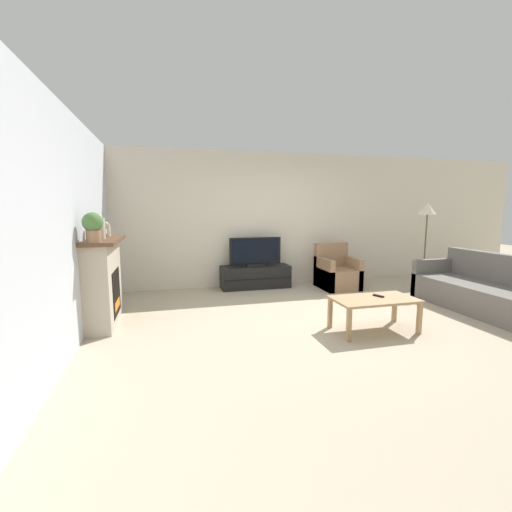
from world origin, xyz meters
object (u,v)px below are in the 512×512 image
(fireplace, at_px, (103,281))
(coffee_table, at_px, (374,302))
(mantel_vase_centre_left, at_px, (100,228))
(mantel_vase_right, at_px, (106,230))
(armchair, at_px, (337,274))
(tv, at_px, (255,253))
(mantel_vase_left, at_px, (96,231))
(mantel_clock, at_px, (103,232))
(remote, at_px, (378,296))
(potted_plant, at_px, (93,226))
(tv_stand, at_px, (255,277))
(couch, at_px, (488,293))
(floor_lamp, at_px, (427,215))

(fireplace, height_order, coffee_table, fireplace)
(mantel_vase_centre_left, distance_m, coffee_table, 3.72)
(mantel_vase_right, xyz_separation_m, armchair, (4.11, 0.72, -0.99))
(tv, xyz_separation_m, armchair, (1.57, -0.41, -0.42))
(mantel_vase_left, distance_m, mantel_clock, 0.51)
(mantel_vase_centre_left, xyz_separation_m, remote, (3.52, -1.05, -0.89))
(fireplace, relative_size, potted_plant, 3.55)
(mantel_clock, distance_m, coffee_table, 3.77)
(coffee_table, bearing_deg, tv, 107.96)
(fireplace, distance_m, mantel_clock, 0.67)
(mantel_vase_right, height_order, potted_plant, potted_plant)
(tv, bearing_deg, armchair, -14.59)
(mantel_vase_right, distance_m, tv_stand, 2.97)
(remote, bearing_deg, mantel_vase_right, 135.58)
(mantel_vase_right, xyz_separation_m, potted_plant, (0.00, -0.93, 0.11))
(fireplace, xyz_separation_m, mantel_vase_centre_left, (0.02, -0.10, 0.73))
(mantel_vase_left, xyz_separation_m, couch, (5.61, -0.54, -1.02))
(mantel_clock, relative_size, armchair, 0.17)
(mantel_vase_right, relative_size, armchair, 0.24)
(mantel_vase_left, bearing_deg, fireplace, 92.51)
(remote, xyz_separation_m, couch, (2.10, 0.23, -0.16))
(mantel_vase_centre_left, relative_size, armchair, 0.37)
(mantel_clock, distance_m, floor_lamp, 5.72)
(fireplace, relative_size, remote, 8.28)
(fireplace, distance_m, mantel_vase_centre_left, 0.74)
(mantel_vase_centre_left, height_order, mantel_clock, mantel_vase_centre_left)
(mantel_vase_right, distance_m, armchair, 4.29)
(mantel_vase_centre_left, bearing_deg, mantel_vase_left, -90.00)
(fireplace, relative_size, mantel_vase_right, 6.03)
(potted_plant, height_order, couch, potted_plant)
(mantel_vase_right, relative_size, couch, 0.10)
(floor_lamp, bearing_deg, mantel_clock, -175.52)
(tv_stand, bearing_deg, tv, -90.00)
(tv, bearing_deg, fireplace, -149.26)
(mantel_vase_left, height_order, remote, mantel_vase_left)
(fireplace, distance_m, mantel_vase_left, 0.80)
(mantel_vase_right, bearing_deg, mantel_clock, -89.83)
(tv_stand, xyz_separation_m, coffee_table, (0.88, -2.73, 0.16))
(potted_plant, height_order, armchair, potted_plant)
(tv_stand, xyz_separation_m, remote, (0.98, -2.67, 0.22))
(armchair, distance_m, remote, 2.34)
(mantel_vase_centre_left, bearing_deg, potted_plant, -90.00)
(armchair, bearing_deg, mantel_vase_left, -160.04)
(armchair, xyz_separation_m, floor_lamp, (1.59, -0.53, 1.16))
(mantel_vase_right, height_order, tv, mantel_vase_right)
(tv_stand, bearing_deg, mantel_vase_right, -155.87)
(fireplace, xyz_separation_m, tv_stand, (2.55, 1.52, -0.38))
(fireplace, distance_m, coffee_table, 3.65)
(mantel_vase_right, relative_size, coffee_table, 0.20)
(tv, bearing_deg, mantel_vase_left, -143.13)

